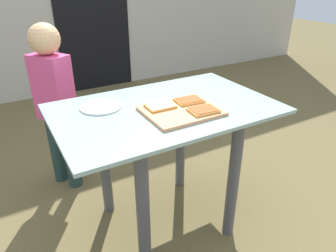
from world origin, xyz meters
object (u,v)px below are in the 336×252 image
object	(u,v)px
dining_table	(165,137)
cutting_board	(181,111)
plate_white_left	(101,107)
child_left	(55,98)
pizza_slice_far_right	(189,100)
pizza_slice_far_left	(160,106)
pizza_slice_near_right	(203,110)

from	to	relation	value
dining_table	cutting_board	world-z (taller)	cutting_board
plate_white_left	child_left	distance (m)	0.56
dining_table	plate_white_left	distance (m)	0.37
cutting_board	pizza_slice_far_right	world-z (taller)	pizza_slice_far_right
dining_table	pizza_slice_far_right	world-z (taller)	pizza_slice_far_right
dining_table	pizza_slice_far_left	distance (m)	0.21
pizza_slice_near_right	child_left	world-z (taller)	child_left
cutting_board	pizza_slice_far_right	distance (m)	0.11
pizza_slice_far_left	child_left	distance (m)	0.82
cutting_board	child_left	size ratio (longest dim) A/B	0.32
cutting_board	pizza_slice_far_left	xyz separation A→B (m)	(-0.08, 0.07, 0.02)
dining_table	pizza_slice_far_left	xyz separation A→B (m)	(-0.04, -0.03, 0.20)
pizza_slice_far_left	plate_white_left	distance (m)	0.31
pizza_slice_far_left	pizza_slice_near_right	world-z (taller)	same
dining_table	pizza_slice_far_left	bearing A→B (deg)	-146.56
pizza_slice_near_right	cutting_board	bearing A→B (deg)	136.20
cutting_board	pizza_slice_near_right	world-z (taller)	pizza_slice_near_right
pizza_slice_far_right	plate_white_left	size ratio (longest dim) A/B	0.68
pizza_slice_far_left	plate_white_left	xyz separation A→B (m)	(-0.24, 0.18, -0.02)
child_left	pizza_slice_near_right	bearing A→B (deg)	-58.40
cutting_board	child_left	bearing A→B (deg)	119.88
cutting_board	pizza_slice_far_left	distance (m)	0.11
dining_table	cutting_board	xyz separation A→B (m)	(0.03, -0.10, 0.19)
cutting_board	plate_white_left	distance (m)	0.41
cutting_board	child_left	distance (m)	0.92
pizza_slice_near_right	plate_white_left	distance (m)	0.52
plate_white_left	child_left	bearing A→B (deg)	104.12
cutting_board	pizza_slice_far_right	xyz separation A→B (m)	(0.09, 0.06, 0.02)
pizza_slice_far_left	pizza_slice_far_right	world-z (taller)	same
pizza_slice_far_left	pizza_slice_near_right	distance (m)	0.21
dining_table	cutting_board	size ratio (longest dim) A/B	3.15
pizza_slice_near_right	dining_table	bearing A→B (deg)	122.49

